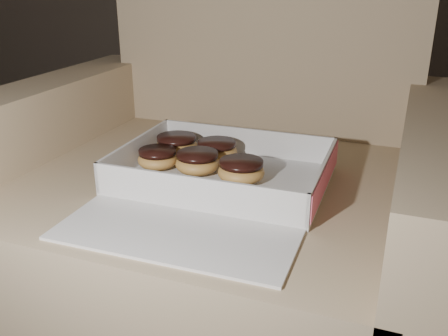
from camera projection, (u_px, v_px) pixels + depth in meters
name	position (u px, v px, depth m)	size (l,w,h in m)	color
armchair	(224.00, 217.00, 1.11)	(0.95, 0.80, 0.99)	tan
bakery_box	(218.00, 183.00, 0.92)	(0.39, 0.46, 0.07)	silver
donut_a	(158.00, 158.00, 0.99)	(0.08, 0.08, 0.04)	#BC8441
donut_b	(198.00, 162.00, 0.97)	(0.09, 0.09, 0.04)	#BC8441
donut_c	(177.00, 145.00, 1.06)	(0.09, 0.09, 0.04)	#BC8441
donut_d	(217.00, 150.00, 1.03)	(0.08, 0.08, 0.04)	#BC8441
donut_e	(241.00, 171.00, 0.93)	(0.09, 0.09, 0.04)	#BC8441
crumb_a	(161.00, 191.00, 0.90)	(0.01, 0.01, 0.00)	black
crumb_b	(160.00, 172.00, 0.98)	(0.01, 0.01, 0.00)	black
crumb_c	(284.00, 193.00, 0.89)	(0.01, 0.01, 0.00)	black
crumb_d	(219.00, 197.00, 0.87)	(0.01, 0.01, 0.00)	black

